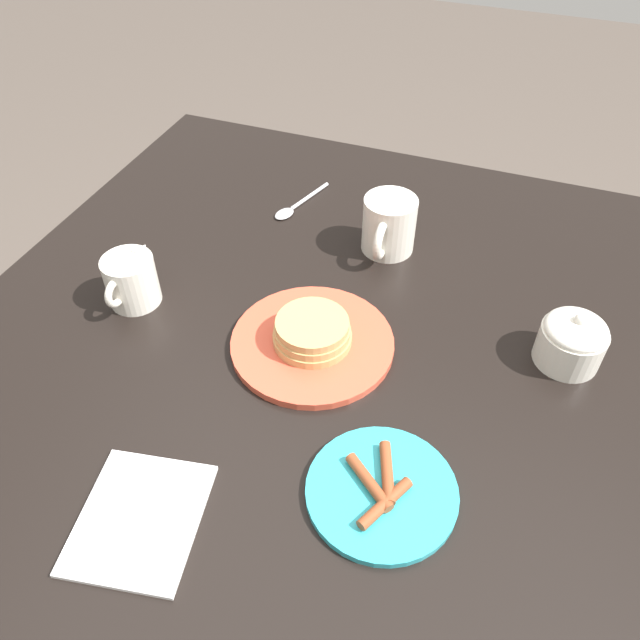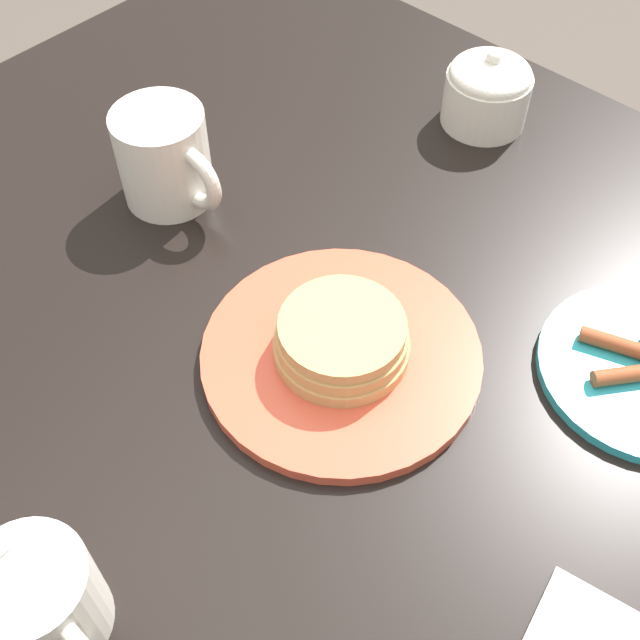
{
  "view_description": "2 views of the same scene",
  "coord_description": "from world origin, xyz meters",
  "px_view_note": "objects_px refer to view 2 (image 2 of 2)",
  "views": [
    {
      "loc": [
        0.62,
        0.26,
        1.42
      ],
      "look_at": [
        0.01,
        0.03,
        0.78
      ],
      "focal_mm": 35.0,
      "sensor_mm": 36.0,
      "label": 1
    },
    {
      "loc": [
        0.29,
        -0.28,
        1.31
      ],
      "look_at": [
        0.01,
        0.03,
        0.78
      ],
      "focal_mm": 45.0,
      "sensor_mm": 36.0,
      "label": 2
    }
  ],
  "objects_px": {
    "creamer_pitcher": "(39,599)",
    "pancake_plate": "(341,348)",
    "coffee_mug": "(166,157)",
    "sugar_bowl": "(488,90)"
  },
  "relations": [
    {
      "from": "creamer_pitcher",
      "to": "sugar_bowl",
      "type": "distance_m",
      "value": 0.66
    },
    {
      "from": "sugar_bowl",
      "to": "coffee_mug",
      "type": "bearing_deg",
      "value": -117.08
    },
    {
      "from": "creamer_pitcher",
      "to": "pancake_plate",
      "type": "bearing_deg",
      "value": 90.57
    },
    {
      "from": "pancake_plate",
      "to": "sugar_bowl",
      "type": "distance_m",
      "value": 0.37
    },
    {
      "from": "pancake_plate",
      "to": "creamer_pitcher",
      "type": "distance_m",
      "value": 0.3
    },
    {
      "from": "pancake_plate",
      "to": "sugar_bowl",
      "type": "xyz_separation_m",
      "value": [
        -0.1,
        0.35,
        0.02
      ]
    },
    {
      "from": "creamer_pitcher",
      "to": "sugar_bowl",
      "type": "relative_size",
      "value": 1.27
    },
    {
      "from": "pancake_plate",
      "to": "creamer_pitcher",
      "type": "relative_size",
      "value": 2.04
    },
    {
      "from": "coffee_mug",
      "to": "creamer_pitcher",
      "type": "bearing_deg",
      "value": -51.58
    },
    {
      "from": "coffee_mug",
      "to": "sugar_bowl",
      "type": "xyz_separation_m",
      "value": [
        0.16,
        0.31,
        -0.01
      ]
    }
  ]
}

